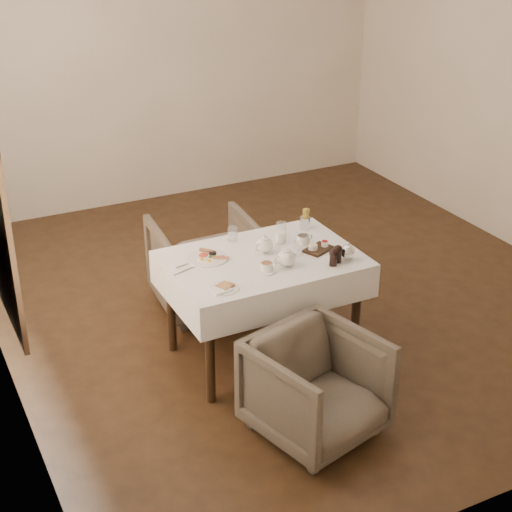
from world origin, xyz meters
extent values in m
plane|color=black|center=(0.00, 0.00, 0.00)|extent=(5.00, 5.00, 0.00)
plane|color=beige|center=(0.00, 2.50, 1.45)|extent=(4.50, 0.00, 4.50)
cube|color=black|center=(-0.61, -0.67, 0.72)|extent=(1.20, 0.80, 0.04)
cube|color=white|center=(-0.61, -0.67, 0.64)|extent=(1.28, 0.88, 0.23)
cylinder|color=black|center=(-1.15, -0.33, 0.35)|extent=(0.06, 0.06, 0.70)
cylinder|color=black|center=(-0.07, -0.33, 0.35)|extent=(0.06, 0.06, 0.70)
cylinder|color=black|center=(-1.15, -1.01, 0.35)|extent=(0.06, 0.06, 0.70)
cylinder|color=black|center=(-0.07, -1.01, 0.35)|extent=(0.06, 0.06, 0.70)
imported|color=#494135|center=(-0.72, -1.58, 0.32)|extent=(0.84, 0.85, 0.64)
imported|color=#494135|center=(-0.68, 0.16, 0.35)|extent=(0.81, 0.83, 0.71)
cylinder|color=white|center=(-0.95, -0.53, 0.76)|extent=(0.27, 0.27, 0.01)
ellipsoid|color=#C23C22|center=(-0.96, -0.49, 0.77)|extent=(0.07, 0.06, 0.02)
cylinder|color=brown|center=(-0.92, -0.45, 0.78)|extent=(0.08, 0.09, 0.03)
cylinder|color=black|center=(-0.90, -0.49, 0.77)|extent=(0.05, 0.05, 0.02)
cube|color=maroon|center=(-0.88, -0.57, 0.77)|extent=(0.09, 0.06, 0.01)
ellipsoid|color=#264C19|center=(-0.91, -0.53, 0.77)|extent=(0.05, 0.04, 0.02)
cylinder|color=white|center=(-1.02, -0.96, 0.76)|extent=(0.18, 0.18, 0.01)
cube|color=brown|center=(-1.01, -0.95, 0.77)|extent=(0.12, 0.12, 0.01)
cube|color=white|center=(-1.05, -0.98, 0.77)|extent=(0.13, 0.10, 0.02)
cylinder|color=white|center=(-0.39, -0.52, 0.80)|extent=(0.07, 0.07, 0.08)
cylinder|color=white|center=(-0.68, -0.87, 0.76)|extent=(0.13, 0.13, 0.01)
cylinder|color=white|center=(-0.68, -0.87, 0.79)|extent=(0.09, 0.09, 0.05)
cylinder|color=#A46E4A|center=(-0.68, -0.87, 0.81)|extent=(0.07, 0.07, 0.00)
cylinder|color=white|center=(-0.27, -0.61, 0.76)|extent=(0.14, 0.14, 0.01)
cylinder|color=white|center=(-0.27, -0.61, 0.79)|extent=(0.09, 0.09, 0.06)
cylinder|color=#A46E4A|center=(-0.27, -0.61, 0.82)|extent=(0.08, 0.08, 0.00)
cylinder|color=silver|center=(-0.68, -0.34, 0.81)|extent=(0.09, 0.09, 0.10)
cylinder|color=silver|center=(-0.39, -0.74, 0.80)|extent=(0.07, 0.07, 0.09)
cylinder|color=silver|center=(-0.33, -0.41, 0.80)|extent=(0.08, 0.08, 0.10)
cube|color=black|center=(-0.22, -0.74, 0.76)|extent=(0.23, 0.20, 0.02)
cylinder|color=white|center=(-0.27, -0.74, 0.79)|extent=(0.06, 0.06, 0.03)
cylinder|color=maroon|center=(-0.17, -0.73, 0.79)|extent=(0.05, 0.05, 0.03)
cylinder|color=silver|center=(-0.13, -0.39, 0.80)|extent=(0.08, 0.08, 0.09)
cube|color=silver|center=(-1.10, -0.54, 0.76)|extent=(0.18, 0.05, 0.00)
cube|color=silver|center=(-1.14, -0.62, 0.76)|extent=(0.20, 0.08, 0.00)
camera|label=1|loc=(-2.75, -4.83, 3.04)|focal=55.00mm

